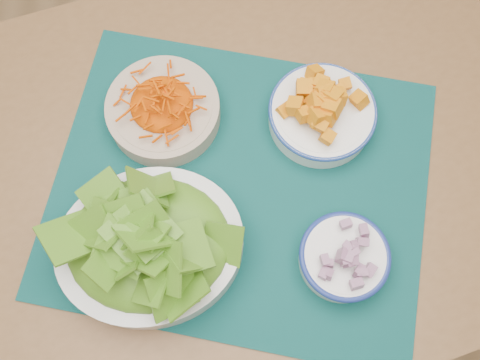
# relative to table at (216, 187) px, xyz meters

# --- Properties ---
(ground) EXTENTS (4.00, 4.00, 0.00)m
(ground) POSITION_rel_table_xyz_m (-0.11, -0.04, -0.65)
(ground) COLOR #A57D50
(ground) RESTS_ON ground
(table) EXTENTS (1.39, 1.11, 0.75)m
(table) POSITION_rel_table_xyz_m (0.00, 0.00, 0.00)
(table) COLOR brown
(table) RESTS_ON ground
(placemat) EXTENTS (0.71, 0.63, 0.00)m
(placemat) POSITION_rel_table_xyz_m (0.04, -0.03, 0.10)
(placemat) COLOR #052D2C
(placemat) RESTS_ON table
(carrot_bowl) EXTENTS (0.24, 0.24, 0.07)m
(carrot_bowl) POSITION_rel_table_xyz_m (-0.08, 0.10, 0.13)
(carrot_bowl) COLOR #C1AA8F
(carrot_bowl) RESTS_ON placemat
(squash_bowl) EXTENTS (0.19, 0.19, 0.09)m
(squash_bowl) POSITION_rel_table_xyz_m (0.19, 0.08, 0.14)
(squash_bowl) COLOR white
(squash_bowl) RESTS_ON placemat
(lettuce_bowl) EXTENTS (0.32, 0.28, 0.13)m
(lettuce_bowl) POSITION_rel_table_xyz_m (-0.10, -0.14, 0.16)
(lettuce_bowl) COLOR silver
(lettuce_bowl) RESTS_ON placemat
(onion_bowl) EXTENTS (0.17, 0.17, 0.07)m
(onion_bowl) POSITION_rel_table_xyz_m (0.19, -0.17, 0.14)
(onion_bowl) COLOR white
(onion_bowl) RESTS_ON placemat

